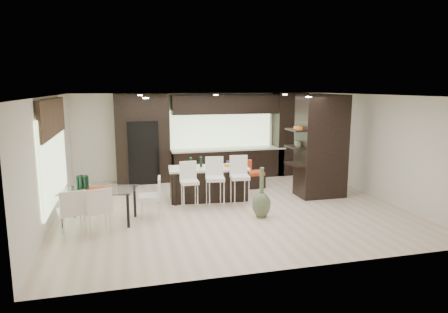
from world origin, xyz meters
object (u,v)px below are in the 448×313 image
object	(u,v)px
floor_vase	(262,193)
chair_end	(150,200)
stool_mid	(215,188)
stool_left	(190,191)
chair_near	(98,213)
bench	(243,180)
chair_far	(72,215)
dining_table	(100,206)
stool_right	(240,186)
kitchen_island	(209,183)

from	to	relation	value
floor_vase	chair_end	size ratio (longest dim) A/B	1.33
stool_mid	chair_end	size ratio (longest dim) A/B	1.15
stool_left	chair_near	distance (m)	2.36
stool_left	bench	size ratio (longest dim) A/B	0.75
chair_far	chair_end	world-z (taller)	chair_far
floor_vase	chair_near	bearing A→B (deg)	-176.37
chair_near	stool_left	bearing A→B (deg)	14.78
stool_mid	chair_end	bearing A→B (deg)	-157.08
dining_table	stool_right	bearing A→B (deg)	20.40
stool_left	stool_mid	world-z (taller)	stool_mid
kitchen_island	chair_far	size ratio (longest dim) A/B	2.27
stool_mid	stool_right	world-z (taller)	stool_right
stool_mid	bench	size ratio (longest dim) A/B	0.81
stool_left	stool_mid	size ratio (longest dim) A/B	0.93
stool_left	stool_right	bearing A→B (deg)	-1.10
chair_far	chair_end	xyz separation A→B (m)	(1.55, 0.75, -0.02)
stool_mid	chair_far	bearing A→B (deg)	-151.56
chair_near	chair_end	distance (m)	1.31
chair_end	stool_left	bearing A→B (deg)	-59.50
chair_near	chair_far	size ratio (longest dim) A/B	1.01
kitchen_island	dining_table	xyz separation A→B (m)	(-2.65, -1.18, -0.06)
kitchen_island	stool_left	bearing A→B (deg)	-125.23
bench	floor_vase	bearing A→B (deg)	-102.78
bench	floor_vase	size ratio (longest dim) A/B	1.07
stool_left	bench	xyz separation A→B (m)	(1.82, 1.61, -0.23)
chair_near	kitchen_island	bearing A→B (deg)	20.43
kitchen_island	chair_end	distance (m)	1.97
stool_mid	chair_near	xyz separation A→B (m)	(-2.65, -1.18, -0.04)
stool_right	floor_vase	size ratio (longest dim) A/B	0.87
stool_left	floor_vase	distance (m)	1.76
stool_right	chair_end	world-z (taller)	stool_right
kitchen_island	chair_far	world-z (taller)	chair_far
stool_mid	floor_vase	world-z (taller)	floor_vase
stool_left	chair_near	bearing A→B (deg)	-149.98
dining_table	chair_near	bearing A→B (deg)	-76.98
kitchen_island	floor_vase	bearing A→B (deg)	-58.82
chair_near	chair_end	bearing A→B (deg)	19.40
chair_far	stool_left	bearing A→B (deg)	9.91
kitchen_island	dining_table	world-z (taller)	kitchen_island
dining_table	bench	bearing A→B (deg)	41.00
stool_left	bench	distance (m)	2.44
kitchen_island	bench	bearing A→B (deg)	40.75
stool_left	stool_mid	xyz separation A→B (m)	(0.62, -0.02, 0.03)
chair_near	chair_end	world-z (taller)	chair_near
bench	kitchen_island	bearing A→B (deg)	-149.02
stool_mid	stool_right	xyz separation A→B (m)	(0.62, -0.00, 0.00)
floor_vase	chair_end	bearing A→B (deg)	167.68
stool_left	kitchen_island	bearing A→B (deg)	49.57
dining_table	stool_mid	bearing A→B (deg)	22.11
stool_left	stool_mid	bearing A→B (deg)	-1.76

